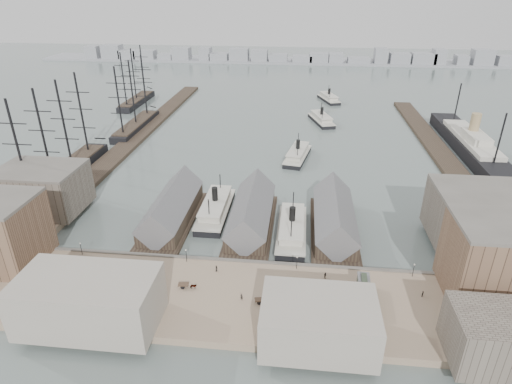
# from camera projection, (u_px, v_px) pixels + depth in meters

# --- Properties ---
(ground) EXTENTS (900.00, 900.00, 0.00)m
(ground) POSITION_uv_depth(u_px,v_px,m) (245.00, 256.00, 122.66)
(ground) COLOR #54615E
(ground) RESTS_ON ground
(quay) EXTENTS (180.00, 30.00, 2.00)m
(quay) POSITION_uv_depth(u_px,v_px,m) (233.00, 300.00, 104.37)
(quay) COLOR #8A745D
(quay) RESTS_ON ground
(seawall) EXTENTS (180.00, 1.20, 2.30)m
(seawall) POSITION_uv_depth(u_px,v_px,m) (242.00, 264.00, 117.51)
(seawall) COLOR #59544C
(seawall) RESTS_ON ground
(west_wharf) EXTENTS (10.00, 220.00, 1.60)m
(west_wharf) POSITION_uv_depth(u_px,v_px,m) (139.00, 135.00, 218.29)
(west_wharf) COLOR #2D231C
(west_wharf) RESTS_ON ground
(east_wharf) EXTENTS (10.00, 180.00, 1.60)m
(east_wharf) POSITION_uv_depth(u_px,v_px,m) (440.00, 153.00, 194.93)
(east_wharf) COLOR #2D231C
(east_wharf) RESTS_ON ground
(ferry_shed_west) EXTENTS (14.00, 42.00, 12.60)m
(ferry_shed_west) POSITION_uv_depth(u_px,v_px,m) (172.00, 210.00, 138.25)
(ferry_shed_west) COLOR #2D231C
(ferry_shed_west) RESTS_ON ground
(ferry_shed_center) EXTENTS (14.00, 42.00, 12.60)m
(ferry_shed_center) POSITION_uv_depth(u_px,v_px,m) (251.00, 214.00, 135.68)
(ferry_shed_center) COLOR #2D231C
(ferry_shed_center) RESTS_ON ground
(ferry_shed_east) EXTENTS (14.00, 42.00, 12.60)m
(ferry_shed_east) POSITION_uv_depth(u_px,v_px,m) (334.00, 218.00, 133.11)
(ferry_shed_east) COLOR #2D231C
(ferry_shed_east) RESTS_ON ground
(warehouse_west_back) EXTENTS (26.00, 20.00, 14.00)m
(warehouse_west_back) POSITION_uv_depth(u_px,v_px,m) (43.00, 189.00, 141.69)
(warehouse_west_back) COLOR #60564C
(warehouse_west_back) RESTS_ON west_land
(warehouse_east_back) EXTENTS (28.00, 20.00, 15.00)m
(warehouse_east_back) POSITION_uv_depth(u_px,v_px,m) (481.00, 215.00, 125.14)
(warehouse_east_back) COLOR #60564C
(warehouse_east_back) RESTS_ON east_land
(street_bldg_center) EXTENTS (24.00, 16.00, 10.00)m
(street_bldg_center) POSITION_uv_depth(u_px,v_px,m) (319.00, 322.00, 89.04)
(street_bldg_center) COLOR gray
(street_bldg_center) RESTS_ON quay
(street_bldg_west) EXTENTS (30.00, 16.00, 12.00)m
(street_bldg_west) POSITION_uv_depth(u_px,v_px,m) (89.00, 301.00, 93.54)
(street_bldg_west) COLOR gray
(street_bldg_west) RESTS_ON quay
(street_bldg_east) EXTENTS (18.00, 14.00, 11.00)m
(street_bldg_east) POSITION_uv_depth(u_px,v_px,m) (497.00, 338.00, 84.47)
(street_bldg_east) COLOR #60564C
(street_bldg_east) RESTS_ON quay
(lamp_post_far_w) EXTENTS (0.44, 0.44, 3.92)m
(lamp_post_far_w) POSITION_uv_depth(u_px,v_px,m) (81.00, 246.00, 118.79)
(lamp_post_far_w) COLOR black
(lamp_post_far_w) RESTS_ON quay
(lamp_post_near_w) EXTENTS (0.44, 0.44, 3.92)m
(lamp_post_near_w) POSITION_uv_depth(u_px,v_px,m) (186.00, 253.00, 115.82)
(lamp_post_near_w) COLOR black
(lamp_post_near_w) RESTS_ON quay
(lamp_post_near_e) EXTENTS (0.44, 0.44, 3.92)m
(lamp_post_near_e) POSITION_uv_depth(u_px,v_px,m) (297.00, 260.00, 112.85)
(lamp_post_near_e) COLOR black
(lamp_post_near_e) RESTS_ON quay
(lamp_post_far_e) EXTENTS (0.44, 0.44, 3.92)m
(lamp_post_far_e) POSITION_uv_depth(u_px,v_px,m) (414.00, 268.00, 109.89)
(lamp_post_far_e) COLOR black
(lamp_post_far_e) RESTS_ON quay
(far_shore) EXTENTS (500.00, 40.00, 15.72)m
(far_shore) POSITION_uv_depth(u_px,v_px,m) (288.00, 59.00, 419.39)
(far_shore) COLOR gray
(far_shore) RESTS_ON ground
(ferry_docked_west) EXTENTS (8.97, 29.91, 10.68)m
(ferry_docked_west) POSITION_uv_depth(u_px,v_px,m) (215.00, 208.00, 143.73)
(ferry_docked_west) COLOR black
(ferry_docked_west) RESTS_ON ground
(ferry_docked_east) EXTENTS (8.72, 29.05, 10.38)m
(ferry_docked_east) POSITION_uv_depth(u_px,v_px,m) (292.00, 228.00, 131.91)
(ferry_docked_east) COLOR black
(ferry_docked_east) RESTS_ON ground
(ferry_open_near) EXTENTS (12.62, 27.33, 9.40)m
(ferry_open_near) POSITION_uv_depth(u_px,v_px,m) (298.00, 154.00, 189.75)
(ferry_open_near) COLOR black
(ferry_open_near) RESTS_ON ground
(ferry_open_mid) EXTENTS (15.25, 27.21, 9.31)m
(ferry_open_mid) POSITION_uv_depth(u_px,v_px,m) (321.00, 119.00, 239.09)
(ferry_open_mid) COLOR black
(ferry_open_mid) RESTS_ON ground
(ferry_open_far) EXTENTS (15.11, 25.86, 8.85)m
(ferry_open_far) POSITION_uv_depth(u_px,v_px,m) (329.00, 98.00, 282.95)
(ferry_open_far) COLOR black
(ferry_open_far) RESTS_ON ground
(sailing_ship_near) EXTENTS (9.21, 63.43, 37.86)m
(sailing_ship_near) POSITION_uv_depth(u_px,v_px,m) (63.00, 172.00, 170.04)
(sailing_ship_near) COLOR black
(sailing_ship_near) RESTS_ON ground
(sailing_ship_mid) EXTENTS (8.73, 50.46, 35.91)m
(sailing_ship_mid) POSITION_uv_depth(u_px,v_px,m) (136.00, 125.00, 228.22)
(sailing_ship_mid) COLOR black
(sailing_ship_mid) RESTS_ON ground
(sailing_ship_far) EXTENTS (8.39, 46.63, 34.51)m
(sailing_ship_far) POSITION_uv_depth(u_px,v_px,m) (137.00, 100.00, 276.07)
(sailing_ship_far) COLOR black
(sailing_ship_far) RESTS_ON ground
(ocean_steamer) EXTENTS (12.56, 91.79, 18.36)m
(ocean_steamer) POSITION_uv_depth(u_px,v_px,m) (470.00, 144.00, 196.22)
(ocean_steamer) COLOR black
(ocean_steamer) RESTS_ON ground
(tram) EXTENTS (3.55, 11.49, 4.04)m
(tram) POSITION_uv_depth(u_px,v_px,m) (364.00, 293.00, 102.04)
(tram) COLOR black
(tram) RESTS_ON quay
(horse_cart_left) EXTENTS (4.50, 4.13, 1.72)m
(horse_cart_left) POSITION_uv_depth(u_px,v_px,m) (110.00, 279.00, 108.84)
(horse_cart_left) COLOR black
(horse_cart_left) RESTS_ON quay
(horse_cart_center) EXTENTS (4.84, 1.76, 1.44)m
(horse_cart_center) POSITION_uv_depth(u_px,v_px,m) (190.00, 286.00, 106.35)
(horse_cart_center) COLOR black
(horse_cart_center) RESTS_ON quay
(horse_cart_right) EXTENTS (4.86, 2.48, 1.72)m
(horse_cart_right) POSITION_uv_depth(u_px,v_px,m) (268.00, 302.00, 100.92)
(horse_cart_right) COLOR black
(horse_cart_right) RESTS_ON quay
(pedestrian_0) EXTENTS (0.80, 0.72, 1.81)m
(pedestrian_0) POSITION_uv_depth(u_px,v_px,m) (47.00, 264.00, 114.32)
(pedestrian_0) COLOR black
(pedestrian_0) RESTS_ON quay
(pedestrian_1) EXTENTS (1.08, 0.99, 1.79)m
(pedestrian_1) POSITION_uv_depth(u_px,v_px,m) (65.00, 292.00, 104.09)
(pedestrian_1) COLOR black
(pedestrian_1) RESTS_ON quay
(pedestrian_2) EXTENTS (0.93, 1.25, 1.73)m
(pedestrian_2) POSITION_uv_depth(u_px,v_px,m) (131.00, 264.00, 114.46)
(pedestrian_2) COLOR black
(pedestrian_2) RESTS_ON quay
(pedestrian_3) EXTENTS (1.02, 0.46, 1.72)m
(pedestrian_3) POSITION_uv_depth(u_px,v_px,m) (145.00, 307.00, 99.15)
(pedestrian_3) COLOR black
(pedestrian_3) RESTS_ON quay
(pedestrian_4) EXTENTS (0.66, 0.88, 1.64)m
(pedestrian_4) POSITION_uv_depth(u_px,v_px,m) (216.00, 269.00, 112.73)
(pedestrian_4) COLOR black
(pedestrian_4) RESTS_ON quay
(pedestrian_5) EXTENTS (0.74, 0.63, 1.73)m
(pedestrian_5) POSITION_uv_depth(u_px,v_px,m) (242.00, 297.00, 102.47)
(pedestrian_5) COLOR black
(pedestrian_5) RESTS_ON quay
(pedestrian_6) EXTENTS (0.89, 1.00, 1.72)m
(pedestrian_6) POSITION_uv_depth(u_px,v_px,m) (325.00, 275.00, 110.09)
(pedestrian_6) COLOR black
(pedestrian_6) RESTS_ON quay
(pedestrian_7) EXTENTS (1.06, 1.32, 1.78)m
(pedestrian_7) POSITION_uv_depth(u_px,v_px,m) (357.00, 312.00, 97.77)
(pedestrian_7) COLOR black
(pedestrian_7) RESTS_ON quay
(pedestrian_8) EXTENTS (0.89, 0.97, 1.59)m
(pedestrian_8) POSITION_uv_depth(u_px,v_px,m) (423.00, 294.00, 103.64)
(pedestrian_8) COLOR black
(pedestrian_8) RESTS_ON quay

